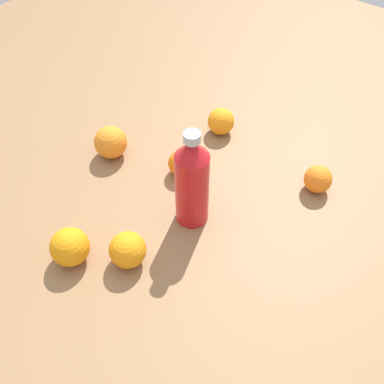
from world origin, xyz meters
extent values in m
plane|color=olive|center=(0.00, 0.00, 0.00)|extent=(2.40, 2.40, 0.00)
cylinder|color=red|center=(0.01, 0.01, 0.09)|extent=(0.07, 0.07, 0.18)
cone|color=red|center=(0.01, 0.01, 0.20)|extent=(0.07, 0.07, 0.04)
cylinder|color=#B2B7BF|center=(0.01, 0.01, 0.23)|extent=(0.03, 0.03, 0.02)
sphere|color=orange|center=(0.04, 0.18, 0.04)|extent=(0.07, 0.07, 0.07)
sphere|color=orange|center=(0.13, -0.26, 0.03)|extent=(0.07, 0.07, 0.07)
sphere|color=orange|center=(0.11, -0.08, 0.03)|extent=(0.06, 0.06, 0.06)
sphere|color=orange|center=(0.13, 0.25, 0.04)|extent=(0.08, 0.08, 0.08)
sphere|color=orange|center=(-0.17, -0.23, 0.03)|extent=(0.06, 0.06, 0.06)
sphere|color=orange|center=(0.29, -0.02, 0.04)|extent=(0.08, 0.08, 0.08)
camera|label=1|loc=(-0.38, 0.51, 0.77)|focal=42.25mm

